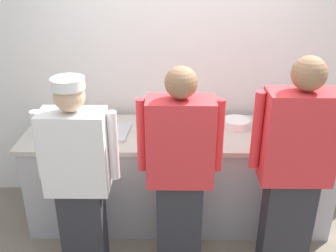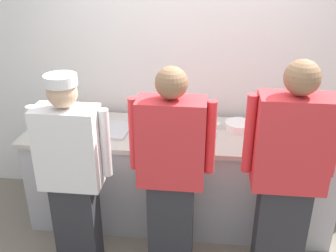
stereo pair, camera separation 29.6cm
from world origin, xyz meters
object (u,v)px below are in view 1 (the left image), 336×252
object	(u,v)px
plate_stack_front	(237,123)
ramekin_green_sauce	(160,134)
chefs_knife	(55,126)
ramekin_orange_sauce	(159,121)
chef_far_right	(294,169)
ramekin_yellow_sauce	(212,124)
plate_stack_rear	(191,123)
deli_cup	(261,118)
ramekin_red_sauce	(211,132)
mixing_bowl_steel	(279,127)
squeeze_bottle_primary	(46,127)
chef_near_left	(79,178)
chef_center	(180,172)
sheet_tray	(100,131)
squeeze_bottle_secondary	(77,113)

from	to	relation	value
plate_stack_front	ramekin_green_sauce	distance (m)	0.70
chefs_knife	plate_stack_front	bearing A→B (deg)	0.21
ramekin_orange_sauce	chef_far_right	bearing A→B (deg)	-40.99
ramekin_yellow_sauce	chefs_knife	size ratio (longest dim) A/B	0.37
plate_stack_rear	ramekin_green_sauce	distance (m)	0.34
deli_cup	ramekin_red_sauce	bearing A→B (deg)	-151.81
plate_stack_rear	mixing_bowl_steel	bearing A→B (deg)	-9.39
ramekin_green_sauce	chefs_knife	world-z (taller)	ramekin_green_sauce
squeeze_bottle_primary	deli_cup	bearing A→B (deg)	9.30
chef_near_left	ramekin_red_sauce	world-z (taller)	chef_near_left
chef_center	squeeze_bottle_primary	world-z (taller)	chef_center
chef_far_right	ramekin_yellow_sauce	world-z (taller)	chef_far_right
mixing_bowl_steel	chefs_knife	world-z (taller)	mixing_bowl_steel
ramekin_red_sauce	ramekin_yellow_sauce	distance (m)	0.17
plate_stack_front	ramekin_yellow_sauce	bearing A→B (deg)	175.50
chef_near_left	sheet_tray	bearing A→B (deg)	86.50
chef_center	ramekin_orange_sauce	world-z (taller)	chef_center
ramekin_orange_sauce	deli_cup	size ratio (longest dim) A/B	1.08
squeeze_bottle_secondary	ramekin_green_sauce	size ratio (longest dim) A/B	1.93
ramekin_red_sauce	ramekin_green_sauce	bearing A→B (deg)	-173.76
chef_near_left	chefs_knife	world-z (taller)	chef_near_left
chefs_knife	chef_near_left	bearing A→B (deg)	-64.41
ramekin_yellow_sauce	deli_cup	size ratio (longest dim) A/B	1.12
plate_stack_front	ramekin_orange_sauce	xyz separation A→B (m)	(-0.69, 0.07, -0.02)
plate_stack_front	squeeze_bottle_primary	size ratio (longest dim) A/B	1.31
mixing_bowl_steel	squeeze_bottle_primary	xyz separation A→B (m)	(-1.97, -0.09, 0.03)
mixing_bowl_steel	ramekin_yellow_sauce	world-z (taller)	mixing_bowl_steel
chef_near_left	sheet_tray	xyz separation A→B (m)	(0.04, 0.67, 0.05)
ramekin_red_sauce	ramekin_green_sauce	xyz separation A→B (m)	(-0.43, -0.05, 0.00)
sheet_tray	squeeze_bottle_secondary	bearing A→B (deg)	136.46
mixing_bowl_steel	squeeze_bottle_primary	bearing A→B (deg)	-177.48
plate_stack_rear	ramekin_red_sauce	size ratio (longest dim) A/B	2.32
ramekin_red_sauce	deli_cup	size ratio (longest dim) A/B	0.93
plate_stack_rear	ramekin_red_sauce	xyz separation A→B (m)	(0.16, -0.16, -0.01)
plate_stack_rear	squeeze_bottle_primary	xyz separation A→B (m)	(-1.23, -0.21, 0.06)
sheet_tray	chefs_knife	size ratio (longest dim) A/B	1.82
chefs_knife	deli_cup	bearing A→B (deg)	3.31
plate_stack_front	ramekin_red_sauce	world-z (taller)	plate_stack_front
squeeze_bottle_secondary	chefs_knife	world-z (taller)	squeeze_bottle_secondary
chefs_knife	plate_stack_rear	bearing A→B (deg)	0.53
chefs_knife	chef_far_right	bearing A→B (deg)	-22.00
plate_stack_rear	ramekin_red_sauce	bearing A→B (deg)	-44.16
ramekin_red_sauce	ramekin_orange_sauce	bearing A→B (deg)	153.13
plate_stack_rear	chefs_knife	xyz separation A→B (m)	(-1.21, -0.01, -0.02)
mixing_bowl_steel	ramekin_orange_sauce	size ratio (longest dim) A/B	3.32
chef_far_right	ramekin_green_sauce	world-z (taller)	chef_far_right
sheet_tray	chefs_knife	world-z (taller)	sheet_tray
ramekin_orange_sauce	ramekin_green_sauce	size ratio (longest dim) A/B	1.03
squeeze_bottle_secondary	squeeze_bottle_primary	bearing A→B (deg)	-124.09
sheet_tray	squeeze_bottle_primary	bearing A→B (deg)	-170.90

